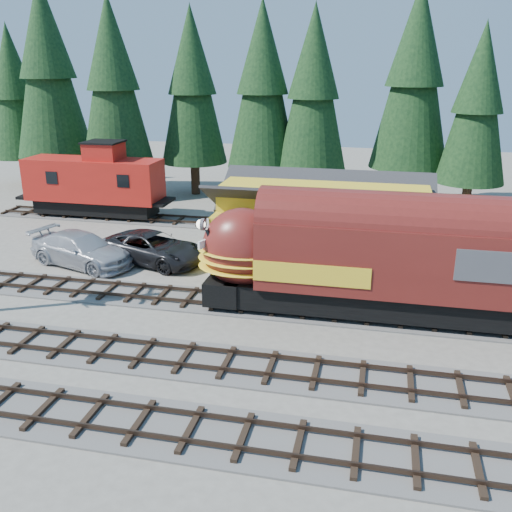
% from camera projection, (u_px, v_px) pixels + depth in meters
% --- Properties ---
extents(ground, '(120.00, 120.00, 0.00)m').
position_uv_depth(ground, '(293.00, 348.00, 24.34)').
color(ground, '#6B665B').
rests_on(ground, ground).
extents(track_spur, '(32.00, 3.20, 0.33)m').
position_uv_depth(track_spur, '(199.00, 222.00, 42.98)').
color(track_spur, '#4C4947').
rests_on(track_spur, ground).
extents(depot, '(12.80, 7.00, 5.30)m').
position_uv_depth(depot, '(322.00, 218.00, 33.06)').
color(depot, gold).
rests_on(depot, ground).
extents(conifer_backdrop, '(81.25, 23.13, 17.18)m').
position_uv_depth(conifer_backdrop, '(468.00, 80.00, 41.64)').
color(conifer_backdrop, black).
rests_on(conifer_backdrop, ground).
extents(locomotive, '(17.11, 3.40, 4.65)m').
position_uv_depth(locomotive, '(369.00, 263.00, 26.56)').
color(locomotive, black).
rests_on(locomotive, ground).
extents(caboose, '(10.50, 3.05, 5.46)m').
position_uv_depth(caboose, '(95.00, 183.00, 43.83)').
color(caboose, black).
rests_on(caboose, ground).
extents(pickup_truck_a, '(7.30, 4.89, 1.86)m').
position_uv_depth(pickup_truck_a, '(153.00, 248.00, 34.35)').
color(pickup_truck_a, black).
rests_on(pickup_truck_a, ground).
extents(pickup_truck_b, '(7.24, 4.58, 1.95)m').
position_uv_depth(pickup_truck_b, '(81.00, 249.00, 33.91)').
color(pickup_truck_b, '#AEB0B6').
rests_on(pickup_truck_b, ground).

